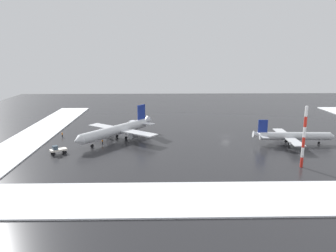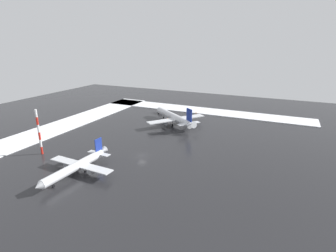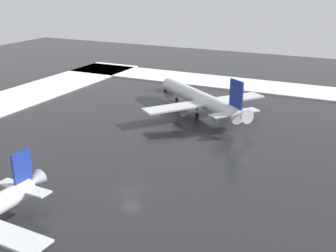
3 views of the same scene
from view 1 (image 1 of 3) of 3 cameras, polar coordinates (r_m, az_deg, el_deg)
ground_plane at (r=116.45m, az=10.02°, el=-1.73°), size 240.00×240.00×0.00m
snow_bank_far at (r=70.72m, az=18.01°, el=-11.77°), size 152.00×16.00×0.32m
snow_bank_left at (r=122.41m, az=-22.46°, el=-1.73°), size 14.00×116.00×0.32m
airplane_parked_portside at (r=110.25m, az=-8.89°, el=-0.70°), size 25.71×29.14×10.23m
airplane_foreground_jet at (r=111.67m, az=20.92°, el=-1.65°), size 26.44×21.90×7.86m
pushback_tug at (r=99.85m, az=-18.69°, el=-3.90°), size 5.07×4.31×2.50m
ground_crew_by_nose_gear at (r=106.28m, az=-11.36°, el=-2.65°), size 0.36×0.36×1.71m
ground_crew_beside_wing at (r=118.80m, az=-17.95°, el=-1.40°), size 0.36×0.36×1.71m
antenna_mast at (r=88.87m, az=22.60°, el=-1.81°), size 0.70×0.70×15.83m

